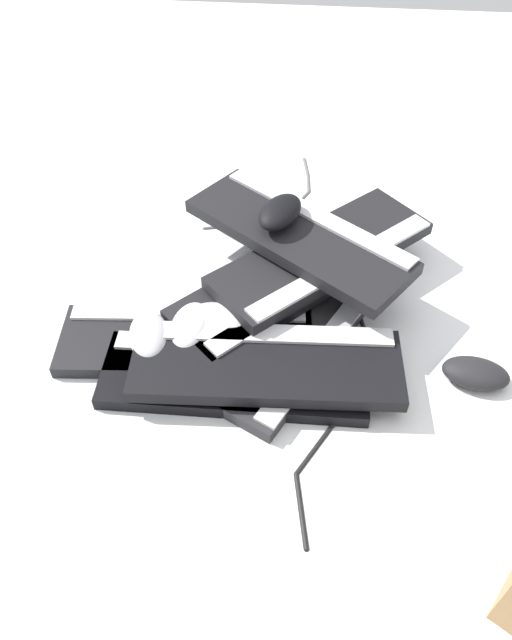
{
  "coord_description": "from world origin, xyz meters",
  "views": [
    {
      "loc": [
        0.02,
        -0.68,
        0.83
      ],
      "look_at": [
        -0.05,
        0.04,
        0.06
      ],
      "focal_mm": 35.0,
      "sensor_mm": 36.0,
      "label": 1
    }
  ],
  "objects_px": {
    "keyboard_5": "(323,255)",
    "mouse_1": "(280,212)",
    "mouse_3": "(221,319)",
    "keyboard_6": "(299,235)",
    "mouse_4": "(190,326)",
    "keyboard_7": "(267,364)",
    "keyboard_3": "(234,375)",
    "keyboard_4": "(284,283)",
    "keyboard_1": "(268,305)",
    "keyboard_0": "(302,331)",
    "keyboard_2": "(187,340)",
    "mouse_0": "(476,373)",
    "mouse_2": "(149,335)"
  },
  "relations": [
    {
      "from": "keyboard_2",
      "to": "mouse_2",
      "type": "height_order",
      "value": "mouse_2"
    },
    {
      "from": "keyboard_5",
      "to": "mouse_1",
      "type": "distance_m",
      "value": 0.11
    },
    {
      "from": "keyboard_0",
      "to": "keyboard_6",
      "type": "xyz_separation_m",
      "value": [
        -0.02,
        0.16,
        0.09
      ]
    },
    {
      "from": "keyboard_0",
      "to": "mouse_1",
      "type": "height_order",
      "value": "mouse_1"
    },
    {
      "from": "keyboard_5",
      "to": "mouse_0",
      "type": "height_order",
      "value": "keyboard_5"
    },
    {
      "from": "keyboard_0",
      "to": "mouse_0",
      "type": "xyz_separation_m",
      "value": [
        0.29,
        -0.07,
        0.01
      ]
    },
    {
      "from": "mouse_1",
      "to": "mouse_4",
      "type": "relative_size",
      "value": 1.0
    },
    {
      "from": "keyboard_6",
      "to": "keyboard_4",
      "type": "bearing_deg",
      "value": -107.86
    },
    {
      "from": "keyboard_2",
      "to": "mouse_4",
      "type": "height_order",
      "value": "mouse_4"
    },
    {
      "from": "keyboard_4",
      "to": "mouse_3",
      "type": "xyz_separation_m",
      "value": [
        -0.1,
        -0.11,
        0.01
      ]
    },
    {
      "from": "mouse_3",
      "to": "keyboard_6",
      "type": "bearing_deg",
      "value": -107.81
    },
    {
      "from": "keyboard_3",
      "to": "keyboard_5",
      "type": "height_order",
      "value": "keyboard_5"
    },
    {
      "from": "keyboard_7",
      "to": "mouse_4",
      "type": "height_order",
      "value": "mouse_4"
    },
    {
      "from": "keyboard_1",
      "to": "keyboard_3",
      "type": "distance_m",
      "value": 0.17
    },
    {
      "from": "keyboard_2",
      "to": "keyboard_5",
      "type": "distance_m",
      "value": 0.3
    },
    {
      "from": "keyboard_6",
      "to": "mouse_0",
      "type": "bearing_deg",
      "value": -36.84
    },
    {
      "from": "keyboard_7",
      "to": "mouse_3",
      "type": "xyz_separation_m",
      "value": [
        -0.09,
        0.09,
        0.01
      ]
    },
    {
      "from": "keyboard_3",
      "to": "keyboard_0",
      "type": "bearing_deg",
      "value": 45.27
    },
    {
      "from": "keyboard_7",
      "to": "mouse_3",
      "type": "relative_size",
      "value": 4.06
    },
    {
      "from": "keyboard_2",
      "to": "keyboard_6",
      "type": "distance_m",
      "value": 0.28
    },
    {
      "from": "keyboard_7",
      "to": "keyboard_6",
      "type": "bearing_deg",
      "value": 81.66
    },
    {
      "from": "keyboard_3",
      "to": "mouse_2",
      "type": "bearing_deg",
      "value": 163.55
    },
    {
      "from": "keyboard_6",
      "to": "mouse_3",
      "type": "xyz_separation_m",
      "value": [
        -0.12,
        -0.17,
        -0.05
      ]
    },
    {
      "from": "mouse_2",
      "to": "keyboard_2",
      "type": "bearing_deg",
      "value": 100.05
    },
    {
      "from": "keyboard_6",
      "to": "mouse_4",
      "type": "relative_size",
      "value": 4.03
    },
    {
      "from": "keyboard_2",
      "to": "keyboard_4",
      "type": "height_order",
      "value": "keyboard_4"
    },
    {
      "from": "mouse_3",
      "to": "mouse_4",
      "type": "relative_size",
      "value": 1.0
    },
    {
      "from": "mouse_3",
      "to": "mouse_1",
      "type": "bearing_deg",
      "value": -96.75
    },
    {
      "from": "keyboard_1",
      "to": "keyboard_3",
      "type": "height_order",
      "value": "same"
    },
    {
      "from": "keyboard_3",
      "to": "keyboard_4",
      "type": "relative_size",
      "value": 1.06
    },
    {
      "from": "mouse_0",
      "to": "mouse_3",
      "type": "relative_size",
      "value": 1.0
    },
    {
      "from": "keyboard_3",
      "to": "mouse_1",
      "type": "distance_m",
      "value": 0.32
    },
    {
      "from": "keyboard_7",
      "to": "mouse_4",
      "type": "xyz_separation_m",
      "value": [
        -0.14,
        0.06,
        0.01
      ]
    },
    {
      "from": "keyboard_1",
      "to": "keyboard_6",
      "type": "distance_m",
      "value": 0.14
    },
    {
      "from": "mouse_1",
      "to": "mouse_2",
      "type": "relative_size",
      "value": 1.0
    },
    {
      "from": "keyboard_7",
      "to": "mouse_2",
      "type": "relative_size",
      "value": 4.06
    },
    {
      "from": "mouse_1",
      "to": "mouse_0",
      "type": "bearing_deg",
      "value": -101.26
    },
    {
      "from": "keyboard_3",
      "to": "mouse_4",
      "type": "relative_size",
      "value": 4.01
    },
    {
      "from": "keyboard_3",
      "to": "mouse_3",
      "type": "distance_m",
      "value": 0.1
    },
    {
      "from": "keyboard_1",
      "to": "keyboard_2",
      "type": "height_order",
      "value": "same"
    },
    {
      "from": "keyboard_0",
      "to": "keyboard_1",
      "type": "distance_m",
      "value": 0.09
    },
    {
      "from": "keyboard_7",
      "to": "mouse_2",
      "type": "height_order",
      "value": "mouse_2"
    },
    {
      "from": "keyboard_7",
      "to": "mouse_0",
      "type": "relative_size",
      "value": 4.06
    },
    {
      "from": "keyboard_2",
      "to": "mouse_1",
      "type": "relative_size",
      "value": 4.09
    },
    {
      "from": "keyboard_2",
      "to": "mouse_0",
      "type": "xyz_separation_m",
      "value": [
        0.49,
        -0.03,
        0.01
      ]
    },
    {
      "from": "keyboard_1",
      "to": "mouse_0",
      "type": "height_order",
      "value": "mouse_0"
    },
    {
      "from": "keyboard_7",
      "to": "keyboard_1",
      "type": "bearing_deg",
      "value": 93.83
    },
    {
      "from": "keyboard_2",
      "to": "keyboard_4",
      "type": "distance_m",
      "value": 0.21
    },
    {
      "from": "keyboard_2",
      "to": "mouse_4",
      "type": "bearing_deg",
      "value": 5.92
    },
    {
      "from": "keyboard_1",
      "to": "keyboard_5",
      "type": "xyz_separation_m",
      "value": [
        0.1,
        0.08,
        0.06
      ]
    }
  ]
}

